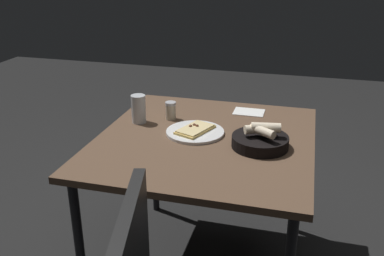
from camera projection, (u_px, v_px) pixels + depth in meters
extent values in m
cube|color=brown|center=(205.00, 140.00, 2.00)|extent=(0.98, 1.05, 0.03)
cylinder|color=black|center=(80.00, 254.00, 1.83)|extent=(0.04, 0.04, 0.72)
cylinder|color=black|center=(155.00, 159.00, 2.67)|extent=(0.04, 0.04, 0.72)
cylinder|color=black|center=(297.00, 176.00, 2.46)|extent=(0.04, 0.04, 0.72)
cylinder|color=white|center=(195.00, 132.00, 2.04)|extent=(0.27, 0.27, 0.01)
cube|color=#DAB660|center=(195.00, 130.00, 2.03)|extent=(0.17, 0.22, 0.01)
cube|color=beige|center=(195.00, 128.00, 2.03)|extent=(0.16, 0.20, 0.01)
sphere|color=brown|center=(197.00, 126.00, 2.04)|extent=(0.02, 0.02, 0.02)
sphere|color=brown|center=(190.00, 126.00, 2.04)|extent=(0.02, 0.02, 0.02)
sphere|color=brown|center=(194.00, 125.00, 2.06)|extent=(0.02, 0.02, 0.02)
cylinder|color=black|center=(260.00, 142.00, 1.89)|extent=(0.25, 0.25, 0.05)
cylinder|color=#F6E2C0|center=(266.00, 128.00, 1.86)|extent=(0.13, 0.06, 0.04)
cylinder|color=#F6E2C0|center=(262.00, 131.00, 1.83)|extent=(0.12, 0.10, 0.04)
cylinder|color=#F6E2C0|center=(259.00, 129.00, 1.87)|extent=(0.13, 0.09, 0.04)
cylinder|color=#AD1814|center=(272.00, 146.00, 1.86)|extent=(0.06, 0.06, 0.03)
cylinder|color=silver|center=(139.00, 109.00, 2.15)|extent=(0.07, 0.07, 0.14)
cylinder|color=orange|center=(139.00, 115.00, 2.16)|extent=(0.06, 0.06, 0.07)
cylinder|color=#BFB299|center=(171.00, 112.00, 2.20)|extent=(0.05, 0.05, 0.08)
cylinder|color=maroon|center=(171.00, 115.00, 2.21)|extent=(0.04, 0.04, 0.04)
cylinder|color=#B7B7BC|center=(171.00, 103.00, 2.18)|extent=(0.05, 0.05, 0.01)
cube|color=white|center=(249.00, 112.00, 2.30)|extent=(0.16, 0.12, 0.00)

